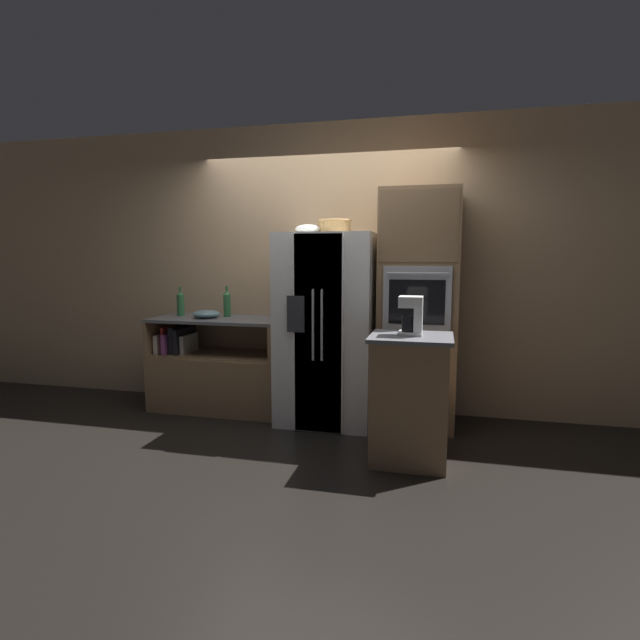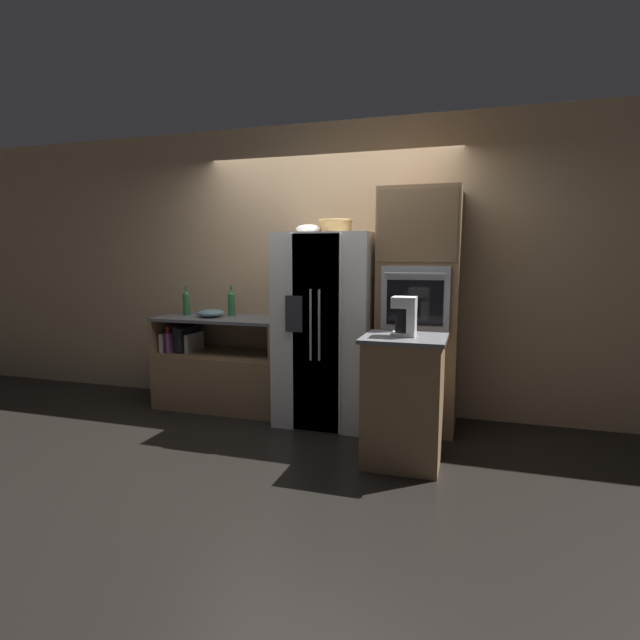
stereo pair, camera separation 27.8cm
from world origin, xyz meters
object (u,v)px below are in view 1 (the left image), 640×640
at_px(wall_oven, 418,309).
at_px(bottle_short, 181,303).
at_px(wicker_basket, 335,226).
at_px(coffee_maker, 413,314).
at_px(refrigerator, 328,328).
at_px(bottle_tall, 227,303).
at_px(mixing_bowl, 206,314).
at_px(fruit_bowl, 308,229).

height_order(wall_oven, bottle_short, wall_oven).
relative_size(wicker_basket, bottle_short, 1.06).
distance_m(wall_oven, wicker_basket, 1.07).
bearing_deg(bottle_short, wicker_basket, -1.75).
distance_m(wicker_basket, coffee_maker, 1.33).
bearing_deg(refrigerator, wicker_basket, 64.97).
distance_m(bottle_short, coffee_maker, 2.54).
xyz_separation_m(refrigerator, coffee_maker, (0.81, -0.76, 0.24)).
bearing_deg(wall_oven, coffee_maker, -90.00).
xyz_separation_m(bottle_tall, bottle_short, (-0.48, -0.07, -0.00)).
distance_m(refrigerator, bottle_tall, 1.12).
height_order(refrigerator, bottle_short, refrigerator).
xyz_separation_m(wicker_basket, bottle_tall, (-1.13, 0.12, -0.74)).
relative_size(wall_oven, coffee_maker, 7.37).
relative_size(wall_oven, wicker_basket, 6.66).
relative_size(mixing_bowl, coffee_maker, 0.94).
relative_size(fruit_bowl, mixing_bowl, 0.85).
xyz_separation_m(wall_oven, mixing_bowl, (-2.05, -0.04, -0.09)).
xyz_separation_m(wicker_basket, coffee_maker, (0.77, -0.85, -0.69)).
xyz_separation_m(fruit_bowl, mixing_bowl, (-1.05, 0.05, -0.81)).
relative_size(fruit_bowl, coffee_maker, 0.80).
distance_m(wicker_basket, fruit_bowl, 0.25).
bearing_deg(wicker_basket, fruit_bowl, -157.37).
relative_size(wall_oven, bottle_short, 7.06).
xyz_separation_m(bottle_tall, mixing_bowl, (-0.15, -0.16, -0.09)).
height_order(bottle_tall, coffee_maker, coffee_maker).
distance_m(bottle_tall, coffee_maker, 2.13).
distance_m(wall_oven, coffee_maker, 0.84).
bearing_deg(bottle_short, bottle_tall, 8.19).
relative_size(refrigerator, coffee_maker, 6.08).
bearing_deg(refrigerator, bottle_tall, 169.65).
height_order(bottle_short, coffee_maker, coffee_maker).
height_order(mixing_bowl, coffee_maker, coffee_maker).
distance_m(wall_oven, fruit_bowl, 1.23).
relative_size(refrigerator, bottle_tall, 5.63).
bearing_deg(wall_oven, bottle_short, 178.69).
bearing_deg(mixing_bowl, wicker_basket, 1.86).
height_order(bottle_tall, bottle_short, bottle_tall).
bearing_deg(coffee_maker, fruit_bowl, 142.92).
height_order(wicker_basket, mixing_bowl, wicker_basket).
relative_size(wall_oven, fruit_bowl, 9.16).
bearing_deg(wall_oven, wicker_basket, 179.60).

